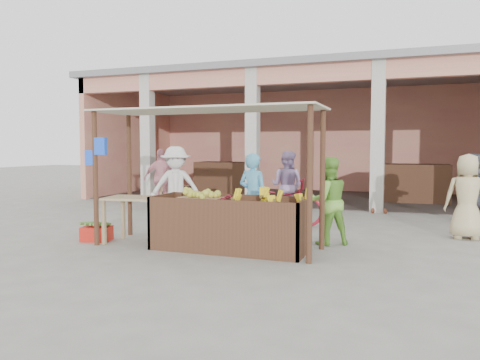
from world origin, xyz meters
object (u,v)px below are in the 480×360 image
at_px(side_table, 136,205).
at_px(red_crate, 97,234).
at_px(fruit_stall, 229,226).
at_px(vendor_green, 328,199).
at_px(motorcycle, 278,201).
at_px(vendor_blue, 253,193).

bearing_deg(side_table, red_crate, 176.10).
xyz_separation_m(fruit_stall, vendor_green, (1.48, 1.04, 0.42)).
bearing_deg(motorcycle, fruit_stall, 171.73).
bearing_deg(motorcycle, vendor_green, -145.90).
bearing_deg(vendor_green, red_crate, -14.37).
height_order(fruit_stall, vendor_blue, vendor_blue).
xyz_separation_m(side_table, red_crate, (-0.81, -0.06, -0.57)).
relative_size(red_crate, vendor_blue, 0.30).
relative_size(side_table, vendor_blue, 0.65).
xyz_separation_m(fruit_stall, vendor_blue, (0.08, 1.03, 0.47)).
distance_m(red_crate, vendor_blue, 3.00).
height_order(vendor_blue, motorcycle, vendor_blue).
bearing_deg(vendor_green, fruit_stall, 4.82).
distance_m(fruit_stall, motorcycle, 2.67).
bearing_deg(vendor_blue, side_table, 43.01).
height_order(fruit_stall, side_table, side_table).
distance_m(side_table, vendor_green, 3.45).
distance_m(vendor_green, motorcycle, 2.15).
relative_size(vendor_blue, vendor_green, 1.05).
distance_m(fruit_stall, red_crate, 2.62).
bearing_deg(vendor_blue, motorcycle, -78.15).
xyz_separation_m(side_table, motorcycle, (1.89, 2.73, -0.15)).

